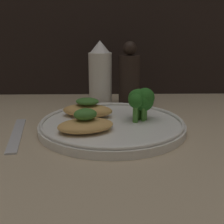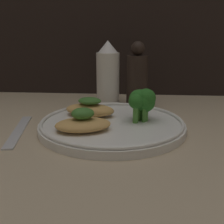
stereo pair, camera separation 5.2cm
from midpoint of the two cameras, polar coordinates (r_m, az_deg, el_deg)
ground_plane at (r=52.92cm, az=2.80°, el=-4.11°), size 180.00×180.00×1.00cm
plate at (r=52.43cm, az=2.83°, el=-2.57°), size 27.12×27.12×2.00cm
grilled_meat_front at (r=47.68cm, az=-2.85°, el=-2.26°), size 10.87×8.66×3.98cm
grilled_meat_middle at (r=56.01cm, az=-1.90°, el=0.67°), size 10.71×6.92×3.76cm
broccoli_bunch at (r=52.86cm, az=8.92°, el=2.23°), size 5.06×5.81×6.21cm
sauce_bottle at (r=68.46cm, az=1.35°, el=7.45°), size 5.56×5.56×15.80cm
pepper_grinder at (r=68.50cm, az=7.28°, el=6.83°), size 5.07×5.07×15.63cm
fork at (r=53.48cm, az=-15.85°, el=-3.59°), size 5.06×17.36×0.60cm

